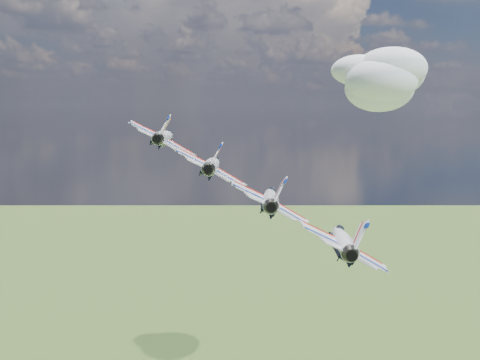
% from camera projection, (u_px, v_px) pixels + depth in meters
% --- Properties ---
extents(cloud_far, '(70.33, 55.26, 27.63)m').
position_uv_depth(cloud_far, '(348.00, 75.00, 280.95)').
color(cloud_far, white).
extents(jet_0, '(13.97, 17.68, 9.46)m').
position_uv_depth(jet_0, '(165.00, 136.00, 97.39)').
color(jet_0, white).
extents(jet_1, '(13.97, 17.68, 9.46)m').
position_uv_depth(jet_1, '(213.00, 164.00, 88.79)').
color(jet_1, white).
extents(jet_2, '(13.97, 17.68, 9.46)m').
position_uv_depth(jet_2, '(270.00, 198.00, 80.20)').
color(jet_2, silver).
extents(jet_3, '(13.97, 17.68, 9.46)m').
position_uv_depth(jet_3, '(342.00, 239.00, 71.60)').
color(jet_3, silver).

